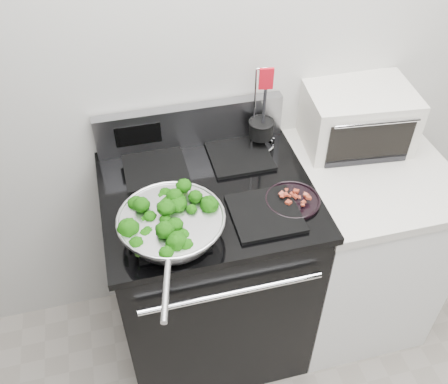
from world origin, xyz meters
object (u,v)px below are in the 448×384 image
object	(u,v)px
skillet	(172,225)
utensil_holder	(261,133)
gas_range	(210,269)
bacon_plate	(293,198)
toaster_oven	(357,117)

from	to	relation	value
skillet	utensil_holder	distance (m)	0.60
gas_range	skillet	world-z (taller)	gas_range
bacon_plate	utensil_holder	size ratio (longest dim) A/B	0.56
skillet	utensil_holder	bearing A→B (deg)	55.66
gas_range	toaster_oven	world-z (taller)	toaster_oven
gas_range	bacon_plate	size ratio (longest dim) A/B	5.61
gas_range	utensil_holder	xyz separation A→B (m)	(0.27, 0.22, 0.53)
gas_range	bacon_plate	bearing A→B (deg)	-24.99
utensil_holder	bacon_plate	bearing A→B (deg)	-79.16
bacon_plate	utensil_holder	bearing A→B (deg)	92.29
gas_range	skillet	size ratio (longest dim) A/B	1.99
utensil_holder	gas_range	bearing A→B (deg)	-133.20
gas_range	toaster_oven	xyz separation A→B (m)	(0.68, 0.19, 0.55)
gas_range	toaster_oven	distance (m)	0.89
utensil_holder	toaster_oven	size ratio (longest dim) A/B	0.80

